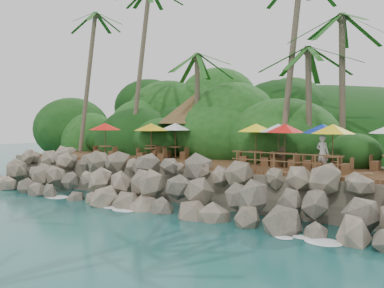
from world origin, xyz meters
The scene contains 12 objects.
ground centered at (0.00, 0.00, 0.00)m, with size 140.00×140.00×0.00m, color #19514F.
land_base centered at (0.00, 16.00, 1.05)m, with size 32.00×25.20×2.10m, color gray.
jungle_hill centered at (0.00, 23.50, 0.00)m, with size 44.80×28.00×15.40m, color #143811.
seawall centered at (0.00, 2.00, 1.15)m, with size 29.00×4.00×2.30m, color gray, non-canonical shape.
terrace centered at (0.00, 6.00, 2.20)m, with size 26.00×5.00×0.20m, color brown.
jungle_foliage centered at (0.00, 15.00, 0.00)m, with size 44.00×16.00×12.00m, color #143811, non-canonical shape.
foam_line centered at (0.00, 0.30, 0.03)m, with size 25.20×0.80×0.06m.
palms centered at (0.01, 8.56, 12.21)m, with size 27.03×7.09×14.46m.
palapa centered at (-2.86, 10.10, 5.79)m, with size 5.65×5.65×4.60m.
dining_clusters centered at (3.21, 5.89, 4.33)m, with size 20.51×5.12×2.44m.
railing centered at (7.55, 3.65, 2.91)m, with size 6.10×0.10×1.00m.
waiter centered at (9.00, 5.13, 3.24)m, with size 0.69×0.45×1.89m, color white.
Camera 1 is at (17.34, -17.29, 4.92)m, focal length 42.02 mm.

